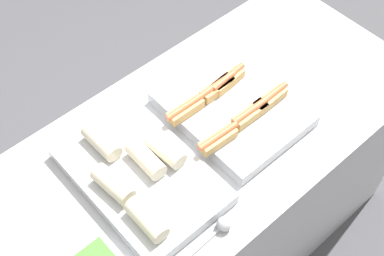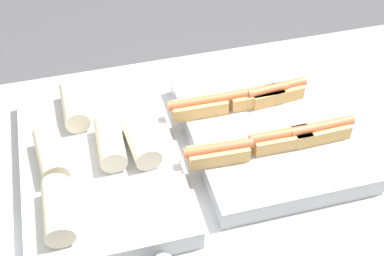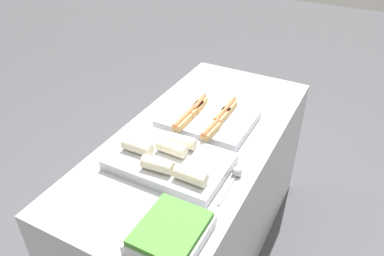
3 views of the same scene
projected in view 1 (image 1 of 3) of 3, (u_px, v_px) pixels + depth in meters
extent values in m
plane|color=#4C4C51|center=(201.00, 242.00, 2.53)|extent=(12.00, 12.00, 0.00)
cube|color=#B7BABF|center=(202.00, 197.00, 2.18)|extent=(1.66, 0.77, 0.88)
cube|color=#B7BABF|center=(232.00, 109.00, 1.86)|extent=(0.38, 0.47, 0.05)
cube|color=tan|center=(217.00, 88.00, 1.86)|extent=(0.14, 0.04, 0.04)
cylinder|color=#D66B42|center=(217.00, 84.00, 1.84)|extent=(0.16, 0.02, 0.02)
cube|color=tan|center=(270.00, 100.00, 1.83)|extent=(0.14, 0.05, 0.04)
cylinder|color=#D66B42|center=(271.00, 96.00, 1.81)|extent=(0.16, 0.03, 0.02)
cube|color=tan|center=(218.00, 140.00, 1.73)|extent=(0.14, 0.05, 0.04)
cylinder|color=#D66B42|center=(218.00, 136.00, 1.71)|extent=(0.16, 0.03, 0.02)
cube|color=tan|center=(185.00, 110.00, 1.80)|extent=(0.14, 0.05, 0.04)
cylinder|color=#D66B42|center=(185.00, 106.00, 1.78)|extent=(0.16, 0.02, 0.02)
cube|color=tan|center=(228.00, 81.00, 1.88)|extent=(0.14, 0.06, 0.04)
cylinder|color=#D66B42|center=(228.00, 77.00, 1.86)|extent=(0.16, 0.04, 0.02)
cube|color=tan|center=(250.00, 114.00, 1.79)|extent=(0.14, 0.05, 0.04)
cylinder|color=#D66B42|center=(251.00, 110.00, 1.77)|extent=(0.16, 0.02, 0.02)
cube|color=#B7BABF|center=(141.00, 175.00, 1.70)|extent=(0.35, 0.54, 0.05)
cylinder|color=beige|center=(147.00, 219.00, 1.54)|extent=(0.06, 0.14, 0.06)
cylinder|color=beige|center=(101.00, 142.00, 1.71)|extent=(0.06, 0.14, 0.06)
cylinder|color=beige|center=(113.00, 185.00, 1.61)|extent=(0.07, 0.15, 0.06)
cylinder|color=beige|center=(146.00, 159.00, 1.67)|extent=(0.06, 0.14, 0.06)
cylinder|color=beige|center=(165.00, 150.00, 1.69)|extent=(0.07, 0.15, 0.06)
cylinder|color=#B2B5BA|center=(198.00, 248.00, 1.57)|extent=(0.21, 0.02, 0.01)
sphere|color=#B2B5BA|center=(224.00, 224.00, 1.60)|extent=(0.05, 0.05, 0.05)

